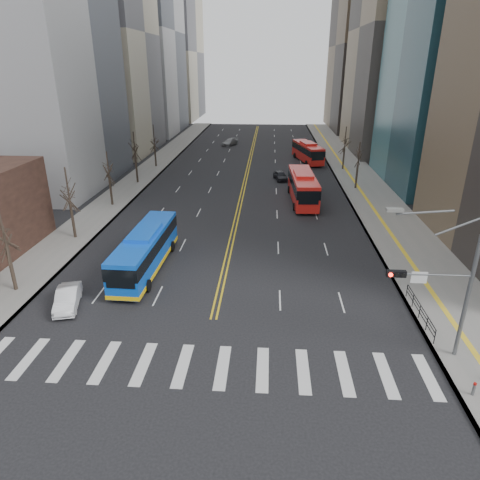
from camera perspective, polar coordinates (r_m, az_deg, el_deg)
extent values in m
plane|color=black|center=(26.43, -5.01, -16.42)|extent=(220.00, 220.00, 0.00)
cube|color=gray|center=(68.75, 15.63, 7.74)|extent=(7.00, 130.00, 0.15)
cube|color=gray|center=(70.28, -12.93, 8.31)|extent=(5.00, 130.00, 0.15)
cube|color=silver|center=(29.81, -26.31, -13.95)|extent=(0.70, 4.00, 0.01)
cube|color=silver|center=(28.75, -22.09, -14.60)|extent=(0.70, 4.00, 0.01)
cube|color=silver|center=(27.86, -17.55, -15.21)|extent=(0.70, 4.00, 0.01)
cube|color=silver|center=(27.14, -12.71, -15.76)|extent=(0.70, 4.00, 0.01)
cube|color=silver|center=(26.61, -7.63, -16.22)|extent=(0.70, 4.00, 0.01)
cube|color=silver|center=(26.29, -2.35, -16.57)|extent=(0.70, 4.00, 0.01)
cube|color=silver|center=(26.18, 3.03, -16.78)|extent=(0.70, 4.00, 0.01)
cube|color=silver|center=(26.28, 8.42, -16.86)|extent=(0.70, 4.00, 0.01)
cube|color=silver|center=(26.59, 13.73, -16.80)|extent=(0.70, 4.00, 0.01)
cube|color=silver|center=(27.10, 18.87, -16.61)|extent=(0.70, 4.00, 0.01)
cube|color=silver|center=(27.81, 23.77, -16.31)|extent=(0.70, 4.00, 0.01)
cube|color=gold|center=(77.18, 1.04, 10.05)|extent=(0.15, 100.00, 0.01)
cube|color=gold|center=(77.17, 1.35, 10.04)|extent=(0.15, 100.00, 0.01)
cube|color=#A9A088|center=(93.14, -19.73, 24.61)|extent=(22.00, 22.00, 44.00)
cube|color=#9A9A9D|center=(118.41, -13.92, 25.45)|extent=(20.00, 26.00, 48.00)
cube|color=gray|center=(95.25, 22.17, 24.84)|extent=(20.00, 26.00, 46.00)
cube|color=#A9A088|center=(148.95, -9.48, 23.48)|extent=(18.00, 30.00, 40.00)
cube|color=brown|center=(125.96, 17.04, 23.57)|extent=(18.00, 30.00, 42.00)
cylinder|color=slate|center=(28.08, 28.01, -6.98)|extent=(0.24, 0.24, 8.00)
cylinder|color=slate|center=(26.57, 24.16, -4.25)|extent=(4.50, 0.12, 0.12)
cube|color=black|center=(25.95, 20.12, -4.23)|extent=(1.10, 0.28, 0.38)
cylinder|color=#FF190C|center=(25.71, 19.46, -4.39)|extent=(0.24, 0.08, 0.24)
cylinder|color=black|center=(25.81, 20.20, -4.39)|extent=(0.24, 0.08, 0.24)
cylinder|color=black|center=(25.91, 20.95, -4.39)|extent=(0.24, 0.08, 0.24)
cube|color=silver|center=(26.43, 22.77, -4.63)|extent=(0.90, 0.06, 0.70)
cube|color=#999993|center=(24.40, 19.93, 3.79)|extent=(0.90, 0.35, 0.18)
cube|color=black|center=(32.28, 22.95, -8.02)|extent=(0.04, 6.00, 0.04)
cylinder|color=black|center=(30.15, 24.53, -11.68)|extent=(0.06, 0.06, 1.00)
cylinder|color=black|center=(31.33, 23.64, -10.18)|extent=(0.06, 0.06, 1.00)
cylinder|color=black|center=(32.53, 22.82, -8.78)|extent=(0.06, 0.06, 1.00)
cylinder|color=black|center=(33.75, 22.07, -7.48)|extent=(0.06, 0.06, 1.00)
cylinder|color=black|center=(35.00, 21.37, -6.27)|extent=(0.06, 0.06, 1.00)
cylinder|color=slate|center=(27.12, 28.70, -17.09)|extent=(0.16, 0.16, 0.70)
cylinder|color=#B2140F|center=(26.90, 28.86, -16.45)|extent=(0.17, 0.17, 0.10)
cylinder|color=black|center=(37.43, -28.15, -3.48)|extent=(0.28, 0.28, 3.75)
cylinder|color=black|center=(46.28, -21.39, 2.45)|extent=(0.28, 0.28, 3.90)
cylinder|color=black|center=(55.96, -16.82, 6.18)|extent=(0.28, 0.28, 3.60)
cylinder|color=black|center=(65.98, -13.62, 9.07)|extent=(0.28, 0.28, 4.00)
cylinder|color=black|center=(76.33, -11.22, 10.94)|extent=(0.28, 0.28, 3.80)
cylinder|color=black|center=(63.30, 15.28, 8.12)|extent=(0.28, 0.28, 3.50)
cylinder|color=black|center=(74.80, 13.64, 10.50)|extent=(0.28, 0.28, 3.75)
cube|color=blue|center=(37.49, -12.49, -1.29)|extent=(2.86, 12.28, 2.91)
cube|color=black|center=(37.27, -12.56, -0.49)|extent=(2.92, 12.30, 1.04)
cube|color=blue|center=(36.91, -12.69, 0.92)|extent=(2.15, 4.33, 0.40)
cube|color=yellow|center=(38.00, -12.33, -3.02)|extent=(2.92, 12.30, 0.35)
cylinder|color=black|center=(35.16, -16.17, -5.69)|extent=(0.33, 1.01, 1.00)
cylinder|color=black|center=(34.34, -12.18, -5.98)|extent=(0.33, 1.01, 1.00)
cylinder|color=black|center=(41.78, -12.44, -0.71)|extent=(0.33, 1.01, 1.00)
cylinder|color=black|center=(41.09, -9.06, -0.85)|extent=(0.33, 1.01, 1.00)
cube|color=red|center=(55.83, 8.37, 7.01)|extent=(3.28, 12.19, 3.16)
cube|color=black|center=(55.68, 8.40, 7.60)|extent=(3.35, 12.21, 1.12)
cube|color=red|center=(55.41, 8.46, 8.69)|extent=(2.38, 4.32, 0.40)
cylinder|color=black|center=(52.40, 7.25, 4.41)|extent=(0.34, 1.01, 1.00)
cylinder|color=black|center=(52.75, 10.23, 4.36)|extent=(0.34, 1.01, 1.00)
cylinder|color=black|center=(59.77, 6.56, 6.71)|extent=(0.34, 1.01, 1.00)
cylinder|color=black|center=(60.08, 9.19, 6.65)|extent=(0.34, 1.01, 1.00)
cube|color=red|center=(79.98, 9.00, 11.53)|extent=(5.11, 11.43, 2.89)
cube|color=black|center=(79.87, 9.03, 11.93)|extent=(5.18, 11.47, 1.04)
cube|color=red|center=(79.71, 9.07, 12.62)|extent=(2.90, 4.27, 0.40)
cylinder|color=black|center=(76.52, 8.87, 10.06)|extent=(0.53, 1.04, 1.00)
cylinder|color=black|center=(77.35, 10.68, 10.07)|extent=(0.53, 1.04, 1.00)
cylinder|color=black|center=(83.17, 7.33, 11.12)|extent=(0.53, 1.04, 1.00)
cylinder|color=black|center=(83.94, 9.01, 11.13)|extent=(0.53, 1.04, 1.00)
imported|color=silver|center=(33.93, -22.00, -7.21)|extent=(2.54, 4.47, 1.39)
imported|color=black|center=(66.58, 5.40, 8.54)|extent=(2.48, 4.25, 1.36)
imported|color=gray|center=(96.03, -1.37, 12.93)|extent=(3.82, 5.27, 1.42)
imported|color=black|center=(94.70, 8.00, 12.50)|extent=(2.54, 4.32, 1.13)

